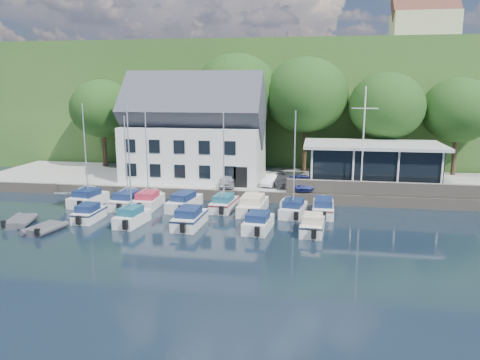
{
  "coord_description": "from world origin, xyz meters",
  "views": [
    {
      "loc": [
        5.67,
        -30.75,
        10.69
      ],
      "look_at": [
        -0.96,
        9.0,
        2.45
      ],
      "focal_mm": 35.0,
      "sensor_mm": 36.0,
      "label": 1
    }
  ],
  "objects_px": {
    "car_blue": "(302,182)",
    "boat_r1_1": "(126,157)",
    "flagpole": "(363,141)",
    "boat_r2_1": "(130,168)",
    "car_dgrey": "(280,180)",
    "boat_r2_2": "(190,217)",
    "car_white": "(272,180)",
    "boat_r1_7": "(323,206)",
    "boat_r1_6": "(294,165)",
    "boat_r2_3": "(258,221)",
    "boat_r2_0": "(89,212)",
    "boat_r2_4": "(313,223)",
    "club_pavilion": "(372,164)",
    "boat_r1_2": "(147,158)",
    "harbor_building": "(195,137)",
    "boat_r1_0": "(85,155)",
    "boat_r1_3": "(184,200)",
    "boat_r1_4": "(224,161)",
    "boat_r1_5": "(253,203)",
    "car_silver": "(227,180)",
    "dinghy_0": "(20,220)",
    "dinghy_1": "(45,227)"
  },
  "relations": [
    {
      "from": "boat_r1_3",
      "to": "boat_r1_6",
      "type": "bearing_deg",
      "value": 5.93
    },
    {
      "from": "car_silver",
      "to": "boat_r1_7",
      "type": "height_order",
      "value": "car_silver"
    },
    {
      "from": "club_pavilion",
      "to": "boat_r1_0",
      "type": "bearing_deg",
      "value": -161.58
    },
    {
      "from": "boat_r1_6",
      "to": "boat_r2_3",
      "type": "bearing_deg",
      "value": -108.5
    },
    {
      "from": "car_white",
      "to": "boat_r2_3",
      "type": "bearing_deg",
      "value": -74.28
    },
    {
      "from": "club_pavilion",
      "to": "car_blue",
      "type": "relative_size",
      "value": 3.45
    },
    {
      "from": "club_pavilion",
      "to": "boat_r1_4",
      "type": "xyz_separation_m",
      "value": [
        -13.18,
        -8.16,
        1.23
      ]
    },
    {
      "from": "boat_r1_6",
      "to": "dinghy_1",
      "type": "xyz_separation_m",
      "value": [
        -17.84,
        -7.61,
        -3.85
      ]
    },
    {
      "from": "car_dgrey",
      "to": "boat_r2_3",
      "type": "bearing_deg",
      "value": -109.1
    },
    {
      "from": "boat_r1_0",
      "to": "boat_r1_7",
      "type": "distance_m",
      "value": 21.29
    },
    {
      "from": "boat_r2_0",
      "to": "boat_r2_4",
      "type": "xyz_separation_m",
      "value": [
        17.72,
        -0.37,
        0.04
      ]
    },
    {
      "from": "boat_r1_0",
      "to": "boat_r2_1",
      "type": "distance_m",
      "value": 8.07
    },
    {
      "from": "boat_r1_7",
      "to": "boat_r2_1",
      "type": "bearing_deg",
      "value": -159.28
    },
    {
      "from": "boat_r1_4",
      "to": "boat_r2_4",
      "type": "bearing_deg",
      "value": -28.84
    },
    {
      "from": "harbor_building",
      "to": "car_silver",
      "type": "height_order",
      "value": "harbor_building"
    },
    {
      "from": "club_pavilion",
      "to": "dinghy_1",
      "type": "xyz_separation_m",
      "value": [
        -24.98,
        -16.52,
        -2.69
      ]
    },
    {
      "from": "car_white",
      "to": "boat_r1_7",
      "type": "xyz_separation_m",
      "value": [
        4.94,
        -6.19,
        -0.85
      ]
    },
    {
      "from": "harbor_building",
      "to": "boat_r1_7",
      "type": "bearing_deg",
      "value": -33.27
    },
    {
      "from": "boat_r1_2",
      "to": "boat_r2_3",
      "type": "distance_m",
      "value": 12.24
    },
    {
      "from": "club_pavilion",
      "to": "boat_r1_5",
      "type": "relative_size",
      "value": 1.97
    },
    {
      "from": "boat_r1_5",
      "to": "boat_r1_1",
      "type": "bearing_deg",
      "value": -176.82
    },
    {
      "from": "boat_r1_4",
      "to": "boat_r1_7",
      "type": "distance_m",
      "value": 9.21
    },
    {
      "from": "boat_r2_0",
      "to": "boat_r1_0",
      "type": "bearing_deg",
      "value": 118.75
    },
    {
      "from": "car_white",
      "to": "boat_r2_3",
      "type": "distance_m",
      "value": 11.39
    },
    {
      "from": "club_pavilion",
      "to": "boat_r1_7",
      "type": "distance_m",
      "value": 9.76
    },
    {
      "from": "boat_r1_4",
      "to": "boat_r2_3",
      "type": "bearing_deg",
      "value": -49.31
    },
    {
      "from": "boat_r2_3",
      "to": "boat_r1_0",
      "type": "bearing_deg",
      "value": 168.28
    },
    {
      "from": "car_dgrey",
      "to": "boat_r2_2",
      "type": "bearing_deg",
      "value": -133.55
    },
    {
      "from": "car_blue",
      "to": "boat_r1_1",
      "type": "height_order",
      "value": "boat_r1_1"
    },
    {
      "from": "boat_r1_0",
      "to": "boat_r2_4",
      "type": "bearing_deg",
      "value": -6.14
    },
    {
      "from": "boat_r1_2",
      "to": "boat_r1_0",
      "type": "bearing_deg",
      "value": -178.52
    },
    {
      "from": "flagpole",
      "to": "boat_r2_4",
      "type": "relative_size",
      "value": 1.93
    },
    {
      "from": "flagpole",
      "to": "boat_r2_2",
      "type": "xyz_separation_m",
      "value": [
        -13.5,
        -9.34,
        -5.0
      ]
    },
    {
      "from": "car_white",
      "to": "boat_r1_5",
      "type": "relative_size",
      "value": 0.51
    },
    {
      "from": "boat_r1_2",
      "to": "boat_r1_6",
      "type": "distance_m",
      "value": 12.89
    },
    {
      "from": "boat_r1_3",
      "to": "boat_r1_0",
      "type": "bearing_deg",
      "value": -169.61
    },
    {
      "from": "car_silver",
      "to": "boat_r2_3",
      "type": "xyz_separation_m",
      "value": [
        4.34,
        -10.09,
        -0.91
      ]
    },
    {
      "from": "boat_r1_6",
      "to": "boat_r2_3",
      "type": "height_order",
      "value": "boat_r1_6"
    },
    {
      "from": "boat_r1_3",
      "to": "boat_r1_6",
      "type": "relative_size",
      "value": 0.76
    },
    {
      "from": "boat_r2_3",
      "to": "dinghy_1",
      "type": "height_order",
      "value": "boat_r2_3"
    },
    {
      "from": "flagpole",
      "to": "boat_r2_1",
      "type": "bearing_deg",
      "value": -151.87
    },
    {
      "from": "boat_r1_2",
      "to": "boat_r1_3",
      "type": "relative_size",
      "value": 1.37
    },
    {
      "from": "harbor_building",
      "to": "boat_r1_5",
      "type": "height_order",
      "value": "harbor_building"
    },
    {
      "from": "car_blue",
      "to": "car_silver",
      "type": "bearing_deg",
      "value": 169.42
    },
    {
      "from": "car_white",
      "to": "dinghy_1",
      "type": "relative_size",
      "value": 1.1
    },
    {
      "from": "flagpole",
      "to": "boat_r2_3",
      "type": "height_order",
      "value": "flagpole"
    },
    {
      "from": "harbor_building",
      "to": "dinghy_0",
      "type": "xyz_separation_m",
      "value": [
        -9.91,
        -15.63,
        -4.97
      ]
    },
    {
      "from": "club_pavilion",
      "to": "boat_r2_3",
      "type": "height_order",
      "value": "club_pavilion"
    },
    {
      "from": "flagpole",
      "to": "boat_r2_1",
      "type": "xyz_separation_m",
      "value": [
        -18.05,
        -9.65,
        -1.28
      ]
    },
    {
      "from": "club_pavilion",
      "to": "boat_r1_2",
      "type": "relative_size",
      "value": 1.51
    }
  ]
}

